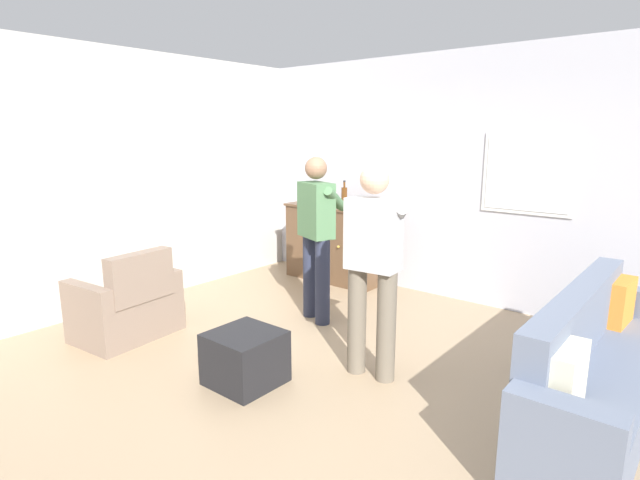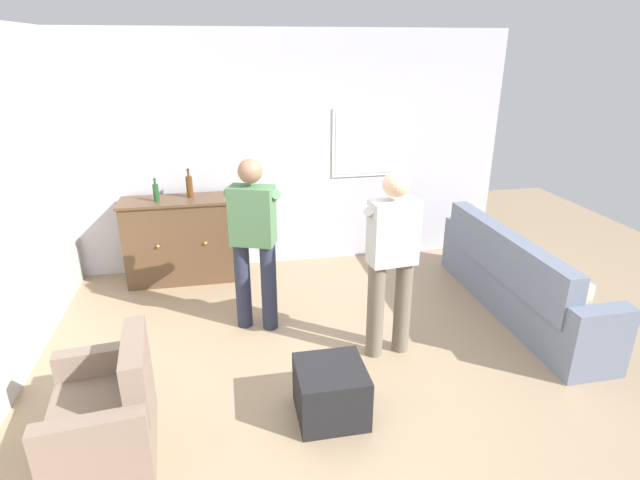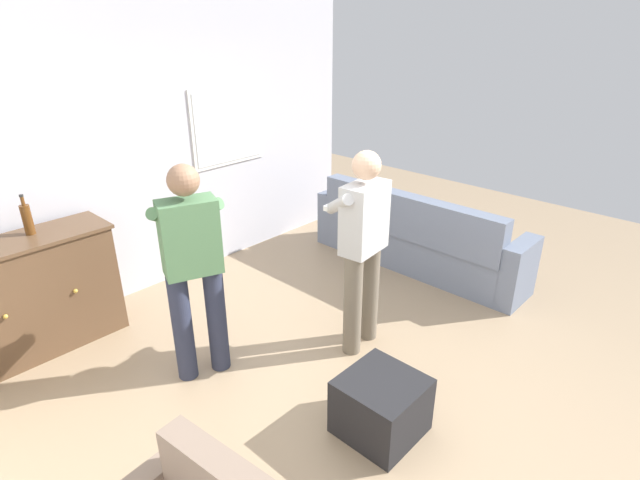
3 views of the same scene
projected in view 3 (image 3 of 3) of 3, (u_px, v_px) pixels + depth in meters
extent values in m
plane|color=#9E8466|center=(359.00, 392.00, 3.73)|extent=(10.40, 10.40, 0.00)
cube|color=silver|center=(148.00, 149.00, 4.81)|extent=(5.20, 0.12, 2.80)
cube|color=silver|center=(228.00, 126.00, 5.34)|extent=(0.92, 0.02, 0.83)
cube|color=white|center=(228.00, 126.00, 5.34)|extent=(0.84, 0.03, 0.75)
cube|color=slate|center=(416.00, 249.00, 5.54)|extent=(0.55, 2.14, 0.42)
cube|color=slate|center=(408.00, 216.00, 5.22)|extent=(0.18, 2.14, 0.46)
cube|color=slate|center=(338.00, 214.00, 6.21)|extent=(0.55, 0.18, 0.64)
cube|color=slate|center=(518.00, 273.00, 4.78)|extent=(0.55, 0.18, 0.64)
cube|color=orange|center=(355.00, 200.00, 5.84)|extent=(0.17, 0.41, 0.36)
cube|color=beige|center=(486.00, 239.00, 4.82)|extent=(0.14, 0.40, 0.36)
cube|color=brown|center=(32.00, 298.00, 4.04)|extent=(1.29, 0.44, 0.96)
cube|color=brown|center=(17.00, 242.00, 3.84)|extent=(1.33, 0.48, 0.03)
sphere|color=#B79338|center=(6.00, 317.00, 3.70)|extent=(0.04, 0.04, 0.04)
sphere|color=#B79338|center=(76.00, 291.00, 4.04)|extent=(0.04, 0.04, 0.04)
cylinder|color=#593314|center=(27.00, 220.00, 3.90)|extent=(0.07, 0.07, 0.24)
cylinder|color=#593314|center=(23.00, 201.00, 3.83)|extent=(0.03, 0.03, 0.07)
cylinder|color=#262626|center=(21.00, 196.00, 3.82)|extent=(0.03, 0.03, 0.02)
cube|color=black|center=(381.00, 406.00, 3.30)|extent=(0.50, 0.50, 0.41)
cylinder|color=#282D42|center=(183.00, 328.00, 3.72)|extent=(0.15, 0.15, 0.88)
cylinder|color=#282D42|center=(217.00, 319.00, 3.83)|extent=(0.15, 0.15, 0.88)
cube|color=#4C754C|center=(190.00, 237.00, 3.48)|extent=(0.45, 0.35, 0.55)
sphere|color=#8C664C|center=(183.00, 180.00, 3.31)|extent=(0.22, 0.22, 0.22)
cylinder|color=#4C754C|center=(167.00, 218.00, 3.52)|extent=(0.41, 0.32, 0.29)
cylinder|color=#4C754C|center=(199.00, 213.00, 3.62)|extent=(0.20, 0.44, 0.29)
cube|color=white|center=(180.00, 219.00, 3.74)|extent=(0.15, 0.09, 0.04)
cylinder|color=#6B6051|center=(353.00, 305.00, 4.02)|extent=(0.15, 0.15, 0.88)
cylinder|color=#6B6051|center=(370.00, 292.00, 4.20)|extent=(0.15, 0.15, 0.88)
cube|color=#B7B7B7|center=(365.00, 218.00, 3.82)|extent=(0.42, 0.26, 0.55)
sphere|color=#D8AD8C|center=(367.00, 165.00, 3.65)|extent=(0.22, 0.22, 0.22)
cylinder|color=#B7B7B7|center=(339.00, 204.00, 3.78)|extent=(0.30, 0.42, 0.29)
cylinder|color=#B7B7B7|center=(356.00, 196.00, 3.95)|extent=(0.36, 0.39, 0.29)
cube|color=white|center=(331.00, 206.00, 3.98)|extent=(0.15, 0.06, 0.04)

